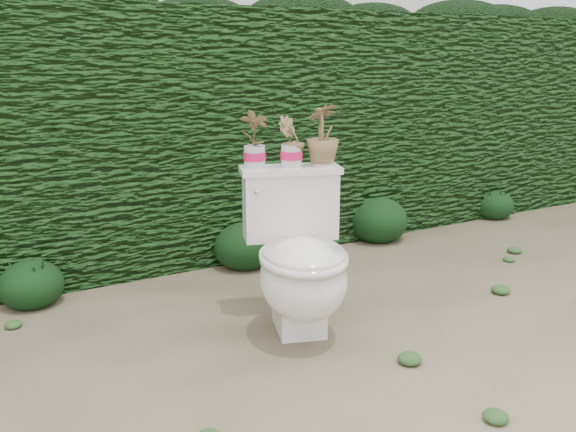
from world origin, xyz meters
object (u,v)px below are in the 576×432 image
potted_plant_left (254,140)px  potted_plant_center (291,143)px  potted_plant_right (323,136)px  toilet (300,262)px

potted_plant_left → potted_plant_center: 0.19m
potted_plant_center → potted_plant_right: size_ratio=0.80×
potted_plant_left → potted_plant_right: 0.34m
toilet → potted_plant_center: bearing=88.7°
toilet → potted_plant_left: bearing=126.8°
potted_plant_left → potted_plant_right: (0.32, -0.11, 0.01)m
potted_plant_center → potted_plant_right: potted_plant_right is taller
potted_plant_left → potted_plant_right: bearing=-149.6°
toilet → potted_plant_right: 0.64m
potted_plant_left → potted_plant_center: (0.18, -0.06, -0.02)m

